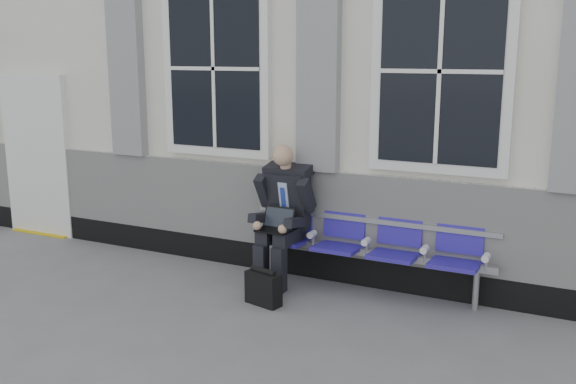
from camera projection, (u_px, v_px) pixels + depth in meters
The scene contains 5 objects.
ground at pixel (346, 347), 5.39m from camera, with size 70.00×70.00×0.00m, color slate.
station_building at pixel (449, 69), 7.97m from camera, with size 14.40×4.40×4.49m.
bench at pixel (368, 240), 6.55m from camera, with size 2.60×0.47×0.91m.
businessman at pixel (283, 210), 6.77m from camera, with size 0.61×0.82×1.49m.
briefcase at pixel (263, 288), 6.27m from camera, with size 0.39×0.23×0.37m.
Camera 1 is at (1.77, -4.69, 2.42)m, focal length 40.00 mm.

